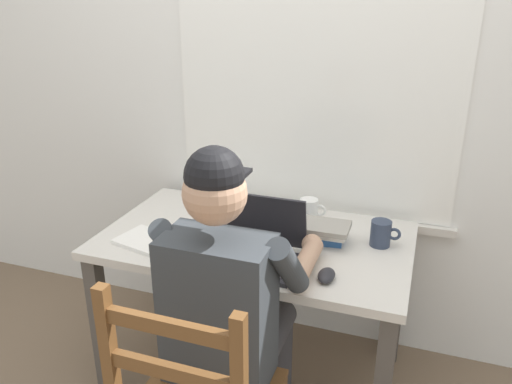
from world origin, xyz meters
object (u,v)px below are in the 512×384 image
desk (255,257)px  laptop (258,245)px  book_stack_main (325,231)px  computer_mouse (326,275)px  seated_person (231,299)px  coffee_mug_white (309,210)px  coffee_mug_dark (381,233)px

desk → laptop: bearing=-67.8°
desk → book_stack_main: size_ratio=6.44×
desk → computer_mouse: 0.44m
seated_person → computer_mouse: bearing=36.2°
desk → coffee_mug_white: bearing=53.4°
laptop → coffee_mug_white: size_ratio=2.80×
coffee_mug_dark → desk: bearing=-169.5°
desk → seated_person: bearing=-81.1°
coffee_mug_white → desk: bearing=-126.6°
computer_mouse → book_stack_main: bearing=103.1°
seated_person → laptop: 0.28m
coffee_mug_white → book_stack_main: (0.11, -0.18, -0.00)m
desk → computer_mouse: bearing=-34.1°
laptop → book_stack_main: bearing=45.7°
coffee_mug_white → book_stack_main: coffee_mug_white is taller
desk → laptop: 0.24m
coffee_mug_white → coffee_mug_dark: bearing=-23.0°
laptop → computer_mouse: (0.28, -0.07, -0.04)m
desk → computer_mouse: (0.35, -0.24, 0.12)m
laptop → coffee_mug_dark: size_ratio=2.78×
desk → seated_person: 0.45m
coffee_mug_dark → book_stack_main: (-0.22, -0.04, -0.01)m
seated_person → coffee_mug_white: (0.10, 0.67, 0.06)m
laptop → computer_mouse: laptop is taller
seated_person → coffee_mug_dark: bearing=51.2°
seated_person → book_stack_main: bearing=66.5°
laptop → book_stack_main: (0.21, 0.22, -0.01)m
seated_person → laptop: bearing=90.0°
seated_person → coffee_mug_white: bearing=81.3°
coffee_mug_white → coffee_mug_dark: 0.35m
desk → coffee_mug_white: 0.32m
coffee_mug_white → coffee_mug_dark: coffee_mug_dark is taller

